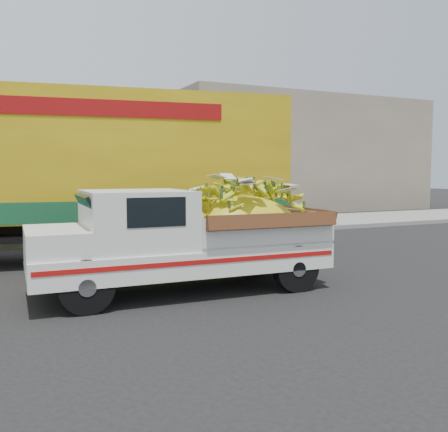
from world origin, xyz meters
name	(u,v)px	position (x,y,z in m)	size (l,w,h in m)	color
ground	(97,308)	(0.00, 0.00, 0.00)	(100.00, 100.00, 0.00)	black
curb	(48,244)	(0.00, 6.94, 0.07)	(60.00, 0.25, 0.15)	gray
sidewalk	(41,235)	(0.00, 9.04, 0.07)	(60.00, 4.00, 0.14)	gray
building_right	(296,155)	(14.00, 15.94, 3.00)	(14.00, 6.00, 6.00)	gray
pickup_truck	(203,236)	(1.91, 0.44, 0.93)	(5.03, 1.99, 1.74)	black
semi_trailer	(25,168)	(-0.67, 4.48, 2.12)	(12.06, 4.20, 3.80)	black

